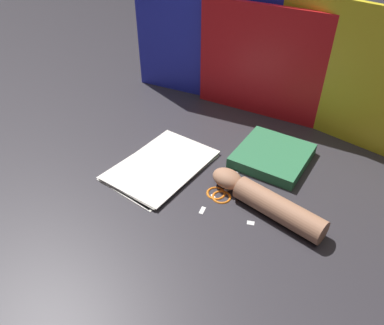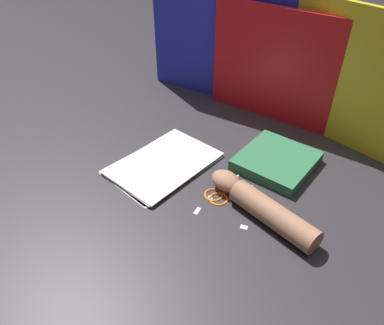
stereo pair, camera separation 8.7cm
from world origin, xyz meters
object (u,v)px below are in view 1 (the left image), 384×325
(paper_stack, at_px, (161,165))
(book_closed, at_px, (272,156))
(scissors, at_px, (223,191))
(hand_forearm, at_px, (267,201))

(paper_stack, bearing_deg, book_closed, 41.28)
(paper_stack, distance_m, book_closed, 0.35)
(paper_stack, distance_m, scissors, 0.22)
(scissors, bearing_deg, book_closed, 78.16)
(hand_forearm, bearing_deg, paper_stack, -176.48)
(paper_stack, xyz_separation_m, book_closed, (0.26, 0.23, 0.01))
(book_closed, xyz_separation_m, scissors, (-0.05, -0.22, -0.01))
(paper_stack, height_order, hand_forearm, hand_forearm)
(paper_stack, relative_size, scissors, 2.19)
(book_closed, distance_m, hand_forearm, 0.23)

